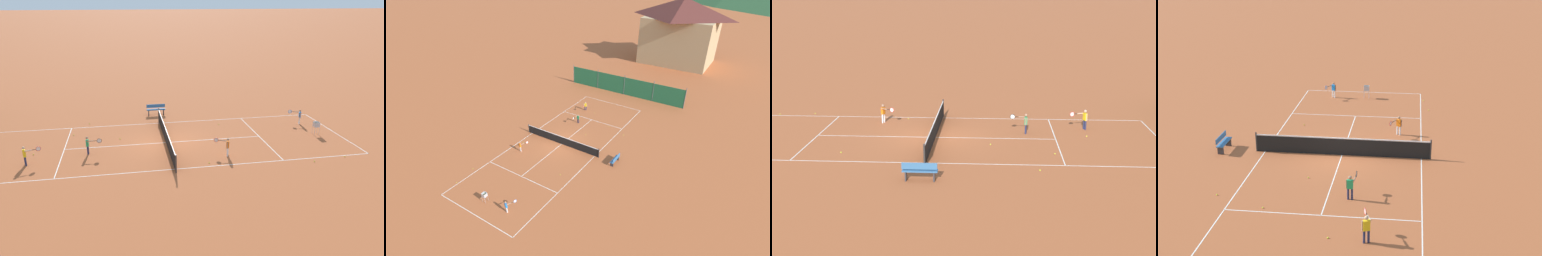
# 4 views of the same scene
# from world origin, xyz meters

# --- Properties ---
(ground_plane) EXTENTS (600.00, 600.00, 0.00)m
(ground_plane) POSITION_xyz_m (0.00, 0.00, 0.00)
(ground_plane) COLOR #A8542D
(court_line_markings) EXTENTS (8.25, 23.85, 0.01)m
(court_line_markings) POSITION_xyz_m (0.00, 0.00, 0.00)
(court_line_markings) COLOR white
(court_line_markings) RESTS_ON ground
(tennis_net) EXTENTS (9.18, 0.08, 1.06)m
(tennis_net) POSITION_xyz_m (0.00, 0.00, 0.50)
(tennis_net) COLOR #2D2D2D
(tennis_net) RESTS_ON ground
(player_near_baseline) EXTENTS (0.68, 0.85, 1.11)m
(player_near_baseline) POSITION_xyz_m (-2.78, -3.32, 0.65)
(player_near_baseline) COLOR white
(player_near_baseline) RESTS_ON ground
(player_far_service) EXTENTS (0.36, 1.00, 1.13)m
(player_far_service) POSITION_xyz_m (-2.01, 8.17, 0.66)
(player_far_service) COLOR #23284C
(player_far_service) RESTS_ON ground
(player_far_baseline) EXTENTS (0.41, 0.94, 1.12)m
(player_far_baseline) POSITION_xyz_m (-1.02, 4.81, 0.66)
(player_far_baseline) COLOR #23284C
(player_far_baseline) RESTS_ON ground
(tennis_ball_by_net_right) EXTENTS (0.07, 0.07, 0.07)m
(tennis_ball_by_net_right) POSITION_xyz_m (-0.55, 8.11, 0.03)
(tennis_ball_by_net_right) COLOR #CCE033
(tennis_ball_by_net_right) RESTS_ON ground
(tennis_ball_by_net_left) EXTENTS (0.07, 0.07, 0.07)m
(tennis_ball_by_net_left) POSITION_xyz_m (-4.30, -10.19, 0.03)
(tennis_ball_by_net_left) COLOR #CCE033
(tennis_ball_by_net_left) RESTS_ON ground
(tennis_ball_service_box) EXTENTS (0.07, 0.07, 0.07)m
(tennis_ball_service_box) POSITION_xyz_m (1.21, 2.96, 0.03)
(tennis_ball_service_box) COLOR #CCE033
(tennis_ball_service_box) RESTS_ON ground
(tennis_ball_alley_right) EXTENTS (0.07, 0.07, 0.07)m
(tennis_ball_alley_right) POSITION_xyz_m (-4.61, -8.07, 0.03)
(tennis_ball_alley_right) COLOR #CCE033
(tennis_ball_alley_right) RESTS_ON ground
(tennis_ball_far_corner) EXTENTS (0.07, 0.07, 0.07)m
(tennis_ball_far_corner) POSITION_xyz_m (-3.69, -2.04, 0.03)
(tennis_ball_far_corner) COLOR #CCE033
(tennis_ball_far_corner) RESTS_ON ground
(tennis_ball_alley_left) EXTENTS (0.07, 0.07, 0.07)m
(tennis_ball_alley_left) POSITION_xyz_m (2.88, -4.31, 0.03)
(tennis_ball_alley_left) COLOR #CCE033
(tennis_ball_alley_left) RESTS_ON ground
(tennis_ball_mid_court) EXTENTS (0.07, 0.07, 0.07)m
(tennis_ball_mid_court) POSITION_xyz_m (4.86, 5.19, 0.03)
(tennis_ball_mid_court) COLOR #CCE033
(tennis_ball_mid_court) RESTS_ON ground
(tennis_ball_near_corner) EXTENTS (0.07, 0.07, 0.07)m
(tennis_ball_near_corner) POSITION_xyz_m (2.53, 6.09, 0.03)
(tennis_ball_near_corner) COLOR #CCE033
(tennis_ball_near_corner) RESTS_ON ground
(courtside_bench) EXTENTS (0.36, 1.50, 0.84)m
(courtside_bench) POSITION_xyz_m (6.34, 0.04, 0.45)
(courtside_bench) COLOR #336699
(courtside_bench) RESTS_ON ground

